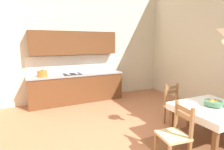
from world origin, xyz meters
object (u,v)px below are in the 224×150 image
Objects in this scene: dining_chair_tv_side at (175,135)px; dining_chair_kitchen_side at (175,106)px; fruit_bowl at (213,103)px; dining_table at (212,113)px; kitchen_cabinetry at (76,75)px.

dining_chair_kitchen_side is at bearing 45.32° from dining_chair_tv_side.
dining_chair_tv_side reaches higher than fruit_bowl.
dining_chair_kitchen_side is at bearing 86.86° from dining_table.
dining_table is at bearing -93.14° from dining_chair_kitchen_side.
kitchen_cabinetry reaches higher than fruit_bowl.
kitchen_cabinetry is 3.07m from dining_chair_kitchen_side.
kitchen_cabinetry is 2.41× the size of dining_table.
fruit_bowl is (0.90, 0.04, 0.37)m from dining_chair_tv_side.
kitchen_cabinetry is 3.12× the size of dining_chair_tv_side.
fruit_bowl reaches higher than dining_table.
dining_chair_tv_side is at bearing -177.73° from dining_table.
dining_chair_tv_side is 1.34m from dining_chair_kitchen_side.
dining_chair_kitchen_side is 0.99m from fruit_bowl.
fruit_bowl is at bearing -92.81° from dining_chair_kitchen_side.
dining_table is 4.02× the size of fruit_bowl.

